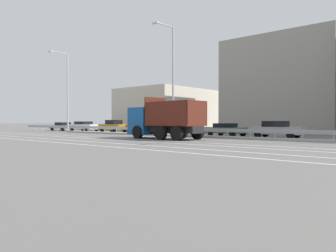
% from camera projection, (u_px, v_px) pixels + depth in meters
% --- Properties ---
extents(ground_plane, '(320.00, 320.00, 0.00)m').
position_uv_depth(ground_plane, '(158.00, 137.00, 28.96)').
color(ground_plane, '#605E5B').
extents(lane_strip_0, '(60.89, 0.16, 0.01)m').
position_uv_depth(lane_strip_0, '(150.00, 140.00, 24.51)').
color(lane_strip_0, silver).
rests_on(lane_strip_0, ground_plane).
extents(lane_strip_1, '(60.89, 0.16, 0.01)m').
position_uv_depth(lane_strip_1, '(134.00, 141.00, 23.23)').
color(lane_strip_1, silver).
rests_on(lane_strip_1, ground_plane).
extents(lane_strip_2, '(60.89, 0.16, 0.01)m').
position_uv_depth(lane_strip_2, '(106.00, 143.00, 21.37)').
color(lane_strip_2, silver).
rests_on(lane_strip_2, ground_plane).
extents(lane_strip_3, '(60.89, 0.16, 0.01)m').
position_uv_depth(lane_strip_3, '(80.00, 144.00, 19.87)').
color(lane_strip_3, silver).
rests_on(lane_strip_3, ground_plane).
extents(median_island, '(33.49, 1.10, 0.18)m').
position_uv_depth(median_island, '(172.00, 135.00, 30.39)').
color(median_island, gray).
rests_on(median_island, ground_plane).
extents(median_guardrail, '(60.89, 0.09, 0.78)m').
position_uv_depth(median_guardrail, '(180.00, 130.00, 31.34)').
color(median_guardrail, '#9EA0A5').
rests_on(median_guardrail, ground_plane).
extents(dump_truck, '(6.84, 2.99, 3.34)m').
position_uv_depth(dump_truck, '(158.00, 123.00, 26.48)').
color(dump_truck, '#144C8C').
rests_on(dump_truck, ground_plane).
extents(median_road_sign, '(0.68, 0.16, 2.29)m').
position_uv_depth(median_road_sign, '(165.00, 123.00, 30.96)').
color(median_road_sign, white).
rests_on(median_road_sign, ground_plane).
extents(street_lamp_0, '(0.72, 2.75, 10.09)m').
position_uv_depth(street_lamp_0, '(66.00, 88.00, 41.66)').
color(street_lamp_0, '#ADADB2').
rests_on(street_lamp_0, ground_plane).
extents(street_lamp_1, '(0.71, 2.51, 10.13)m').
position_uv_depth(street_lamp_1, '(172.00, 75.00, 29.84)').
color(street_lamp_1, '#ADADB2').
rests_on(street_lamp_1, ground_plane).
extents(parked_car_0, '(4.24, 2.16, 1.22)m').
position_uv_depth(parked_car_0, '(62.00, 126.00, 48.52)').
color(parked_car_0, gray).
rests_on(parked_car_0, ground_plane).
extents(parked_car_1, '(4.86, 2.16, 1.35)m').
position_uv_depth(parked_car_1, '(84.00, 126.00, 45.19)').
color(parked_car_1, silver).
rests_on(parked_car_1, ground_plane).
extents(parked_car_2, '(3.94, 1.78, 1.55)m').
position_uv_depth(parked_car_2, '(113.00, 126.00, 40.91)').
color(parked_car_2, '#B27A14').
rests_on(parked_car_2, ground_plane).
extents(parked_car_3, '(4.80, 2.05, 1.46)m').
position_uv_depth(parked_car_3, '(143.00, 127.00, 38.14)').
color(parked_car_3, maroon).
rests_on(parked_car_3, ground_plane).
extents(parked_car_4, '(4.73, 1.86, 1.24)m').
position_uv_depth(parked_car_4, '(186.00, 128.00, 34.00)').
color(parked_car_4, navy).
rests_on(parked_car_4, ground_plane).
extents(parked_car_5, '(4.03, 2.14, 1.21)m').
position_uv_depth(parked_car_5, '(226.00, 129.00, 30.45)').
color(parked_car_5, '#335B33').
rests_on(parked_car_5, ground_plane).
extents(parked_car_6, '(4.46, 1.90, 1.43)m').
position_uv_depth(parked_car_6, '(277.00, 129.00, 27.60)').
color(parked_car_6, '#A3A3A8').
rests_on(parked_car_6, ground_plane).
extents(background_building_0, '(11.26, 13.82, 6.54)m').
position_uv_depth(background_building_0, '(167.00, 110.00, 53.73)').
color(background_building_0, beige).
rests_on(background_building_0, ground_plane).
extents(background_building_1, '(13.94, 9.13, 11.78)m').
position_uv_depth(background_building_1, '(285.00, 86.00, 41.55)').
color(background_building_1, gray).
rests_on(background_building_1, ground_plane).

